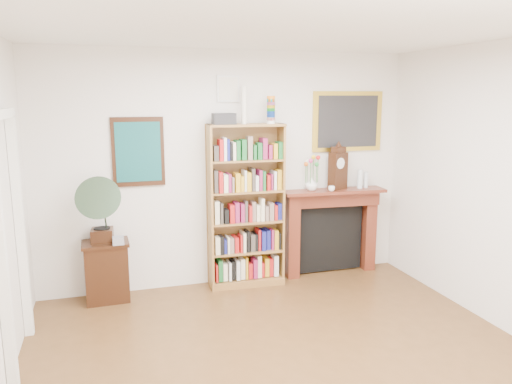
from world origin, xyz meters
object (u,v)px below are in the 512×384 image
flower_vase (312,184)px  side_cabinet (107,271)px  bottle_right (366,180)px  fireplace (331,224)px  cd_stack (118,241)px  gramophone (100,206)px  teacup (332,189)px  bottle_left (360,179)px  bookshelf (246,197)px  mantel_clock (338,169)px

flower_vase → side_cabinet: bearing=-178.4°
side_cabinet → bottle_right: bottle_right is taller
fireplace → cd_stack: size_ratio=11.10×
gramophone → teacup: bearing=5.9°
cd_stack → gramophone: bearing=167.2°
gramophone → bottle_left: (3.17, 0.13, 0.11)m
bookshelf → flower_vase: (0.86, 0.05, 0.10)m
gramophone → teacup: gramophone is taller
gramophone → bookshelf: bearing=8.8°
gramophone → cd_stack: bearing=-8.1°
gramophone → bottle_right: (3.27, 0.16, 0.09)m
bookshelf → teacup: bookshelf is taller
flower_vase → bottle_right: (0.75, -0.01, 0.02)m
side_cabinet → fireplace: (2.79, 0.10, 0.31)m
teacup → gramophone: bearing=-178.8°
fireplace → teacup: (-0.07, -0.14, 0.49)m
flower_vase → bottle_right: bearing=-0.6°
cd_stack → mantel_clock: size_ratio=0.22×
cd_stack → bottle_left: size_ratio=0.50×
gramophone → mantel_clock: (2.87, 0.16, 0.25)m
teacup → cd_stack: bearing=-177.9°
cd_stack → mantel_clock: mantel_clock is taller
gramophone → flower_vase: size_ratio=4.78×
mantel_clock → bottle_left: bearing=-27.1°
side_cabinet → gramophone: bearing=-106.3°
fireplace → mantel_clock: mantel_clock is taller
flower_vase → bottle_right: bottle_right is taller
cd_stack → bottle_right: bottle_right is taller
cd_stack → side_cabinet: bearing=136.3°
mantel_clock → flower_vase: mantel_clock is taller
side_cabinet → mantel_clock: size_ratio=1.27×
side_cabinet → flower_vase: size_ratio=4.29×
teacup → flower_vase: bearing=153.2°
mantel_clock → flower_vase: (-0.35, 0.01, -0.18)m
gramophone → mantel_clock: bearing=7.9°
gramophone → mantel_clock: size_ratio=1.42×
side_cabinet → flower_vase: flower_vase is taller
mantel_clock → side_cabinet: bearing=159.4°
gramophone → teacup: (2.74, 0.06, 0.03)m
fireplace → bottle_left: 0.68m
side_cabinet → bottle_right: size_ratio=3.43×
fireplace → gramophone: bearing=-172.1°
fireplace → flower_vase: 0.62m
fireplace → flower_vase: size_ratio=8.34×
side_cabinet → gramophone: gramophone is taller
bookshelf → bottle_right: bearing=4.6°
bottle_left → mantel_clock: bearing=174.8°
bookshelf → side_cabinet: bookshelf is taller
cd_stack → bottle_left: bearing=3.3°
bottle_left → bottle_right: size_ratio=1.20×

